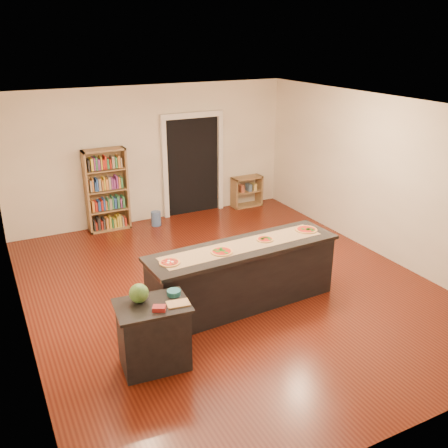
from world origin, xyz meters
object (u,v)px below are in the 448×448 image
kitchen_island (243,276)px  side_counter (154,335)px  bookshelf (107,190)px  waste_bin (156,219)px  low_shelf (247,191)px  watermelon (139,293)px

kitchen_island → side_counter: kitchen_island is taller
side_counter → kitchen_island: bearing=30.9°
side_counter → bookshelf: 4.71m
bookshelf → waste_bin: 1.16m
low_shelf → watermelon: 6.06m
side_counter → waste_bin: 4.70m
waste_bin → low_shelf: bearing=5.7°
side_counter → waste_bin: side_counter is taller
side_counter → low_shelf: (3.87, 4.64, -0.07)m
kitchen_island → bookshelf: 4.00m
low_shelf → waste_bin: (-2.28, -0.23, -0.20)m
kitchen_island → waste_bin: kitchen_island is taller
bookshelf → watermelon: (-0.79, -4.52, 0.12)m
bookshelf → side_counter: bearing=-98.3°
kitchen_island → bookshelf: size_ratio=1.72×
bookshelf → low_shelf: 3.23m
bookshelf → watermelon: bearing=-99.8°
low_shelf → waste_bin: 2.30m
low_shelf → bookshelf: bearing=180.0°
side_counter → waste_bin: bearing=75.7°
side_counter → waste_bin: (1.59, 4.42, -0.27)m
side_counter → bookshelf: bookshelf is taller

